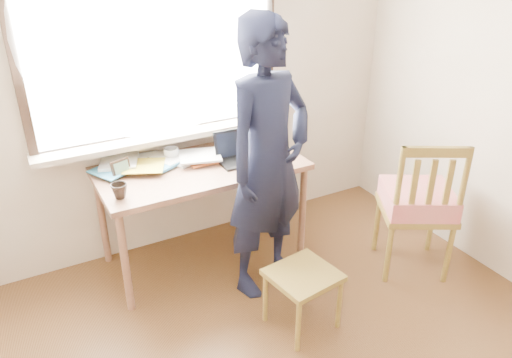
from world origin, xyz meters
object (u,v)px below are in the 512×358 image
laptop (238,153)px  person (268,162)px  desk (201,176)px  mug_dark (119,191)px  work_chair (303,281)px  mug_white (171,154)px  side_chair (418,202)px

laptop → person: size_ratio=0.17×
desk → mug_dark: 0.66m
mug_dark → person: person is taller
laptop → mug_dark: 0.91m
laptop → mug_dark: size_ratio=3.04×
desk → mug_dark: size_ratio=14.12×
work_chair → mug_dark: bearing=138.4°
laptop → mug_white: 0.48m
mug_dark → person: bearing=-16.8°
side_chair → work_chair: bearing=-172.8°
desk → work_chair: desk is taller
mug_dark → person: size_ratio=0.05×
side_chair → person: 1.14m
mug_dark → work_chair: bearing=-41.6°
desk → laptop: laptop is taller
mug_white → work_chair: bearing=-71.7°
mug_dark → laptop: bearing=10.2°
laptop → side_chair: 1.32m
laptop → mug_white: laptop is taller
mug_white → mug_dark: 0.62m
laptop → work_chair: laptop is taller
mug_dark → work_chair: (0.87, -0.77, -0.49)m
laptop → mug_dark: laptop is taller
laptop → mug_dark: bearing=-169.8°
mug_dark → person: 0.95m
mug_white → side_chair: size_ratio=0.11×
laptop → desk: bearing=172.7°
mug_dark → desk: bearing=17.5°
desk → mug_dark: bearing=-162.5°
mug_white → person: (0.42, -0.67, 0.11)m
side_chair → person: size_ratio=0.56×
mug_white → side_chair: side_chair is taller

